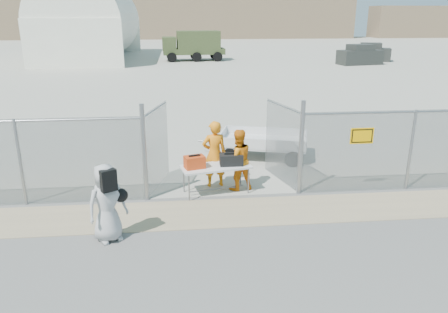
{
  "coord_description": "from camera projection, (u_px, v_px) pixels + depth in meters",
  "views": [
    {
      "loc": [
        -1.08,
        -8.51,
        4.57
      ],
      "look_at": [
        0.0,
        2.0,
        1.1
      ],
      "focal_mm": 35.0,
      "sensor_mm": 36.0,
      "label": 1
    }
  ],
  "objects": [
    {
      "name": "ground",
      "position": [
        233.0,
        232.0,
        9.57
      ],
      "size": [
        160.0,
        160.0,
        0.0
      ],
      "primitive_type": "plane",
      "color": "#4D4D4D"
    },
    {
      "name": "tarmac_inside",
      "position": [
        188.0,
        56.0,
        49.27
      ],
      "size": [
        160.0,
        80.0,
        0.01
      ],
      "primitive_type": "cube",
      "color": "#A09E91",
      "rests_on": "ground"
    },
    {
      "name": "dirt_strip",
      "position": [
        228.0,
        212.0,
        10.52
      ],
      "size": [
        44.0,
        1.6,
        0.01
      ],
      "primitive_type": "cube",
      "color": "tan",
      "rests_on": "ground"
    },
    {
      "name": "distant_hills",
      "position": [
        209.0,
        14.0,
        82.37
      ],
      "size": [
        140.0,
        6.0,
        9.0
      ],
      "primitive_type": null,
      "color": "#7F684F",
      "rests_on": "ground"
    },
    {
      "name": "chain_link_fence",
      "position": [
        224.0,
        157.0,
        11.12
      ],
      "size": [
        40.0,
        0.2,
        2.2
      ],
      "primitive_type": null,
      "color": "gray",
      "rests_on": "ground"
    },
    {
      "name": "quonset_hangar",
      "position": [
        91.0,
        19.0,
        45.16
      ],
      "size": [
        9.0,
        18.0,
        8.0
      ],
      "primitive_type": null,
      "color": "white",
      "rests_on": "ground"
    },
    {
      "name": "folding_table",
      "position": [
        216.0,
        180.0,
        11.55
      ],
      "size": [
        1.93,
        1.11,
        0.77
      ],
      "primitive_type": null,
      "rotation": [
        0.0,
        0.0,
        0.21
      ],
      "color": "silver",
      "rests_on": "ground"
    },
    {
      "name": "orange_bag",
      "position": [
        195.0,
        162.0,
        11.23
      ],
      "size": [
        0.58,
        0.47,
        0.32
      ],
      "primitive_type": "cube",
      "rotation": [
        0.0,
        0.0,
        0.28
      ],
      "color": "#CD3F13",
      "rests_on": "folding_table"
    },
    {
      "name": "black_duffel",
      "position": [
        231.0,
        160.0,
        11.47
      ],
      "size": [
        0.61,
        0.36,
        0.29
      ],
      "primitive_type": "cube",
      "rotation": [
        0.0,
        0.0,
        -0.01
      ],
      "color": "black",
      "rests_on": "folding_table"
    },
    {
      "name": "security_worker_left",
      "position": [
        214.0,
        154.0,
        11.88
      ],
      "size": [
        0.74,
        0.54,
        1.85
      ],
      "primitive_type": "imported",
      "rotation": [
        0.0,
        0.0,
        3.29
      ],
      "color": "orange",
      "rests_on": "ground"
    },
    {
      "name": "security_worker_right",
      "position": [
        238.0,
        160.0,
        11.67
      ],
      "size": [
        0.95,
        0.83,
        1.68
      ],
      "primitive_type": "imported",
      "rotation": [
        0.0,
        0.0,
        3.4
      ],
      "color": "orange",
      "rests_on": "ground"
    },
    {
      "name": "visitor",
      "position": [
        107.0,
        203.0,
        9.02
      ],
      "size": [
        0.98,
        0.89,
        1.69
      ],
      "primitive_type": "imported",
      "rotation": [
        0.0,
        0.0,
        0.54
      ],
      "color": "#A6A6A7",
      "rests_on": "ground"
    },
    {
      "name": "utility_trailer",
      "position": [
        263.0,
        144.0,
        14.45
      ],
      "size": [
        4.04,
        2.83,
        0.89
      ],
      "primitive_type": null,
      "rotation": [
        0.0,
        0.0,
        -0.28
      ],
      "color": "silver",
      "rests_on": "ground"
    },
    {
      "name": "military_truck",
      "position": [
        194.0,
        46.0,
        43.83
      ],
      "size": [
        6.24,
        2.59,
        2.92
      ],
      "primitive_type": null,
      "rotation": [
        0.0,
        0.0,
        0.05
      ],
      "color": "#3B4825",
      "rests_on": "ground"
    },
    {
      "name": "parked_vehicle_near",
      "position": [
        360.0,
        55.0,
        40.65
      ],
      "size": [
        4.26,
        2.54,
        1.8
      ],
      "primitive_type": null,
      "rotation": [
        0.0,
        0.0,
        0.19
      ],
      "color": "#2B2E2B",
      "rests_on": "ground"
    },
    {
      "name": "parked_vehicle_mid",
      "position": [
        370.0,
        52.0,
        43.76
      ],
      "size": [
        4.2,
        2.99,
        1.73
      ],
      "primitive_type": null,
      "rotation": [
        0.0,
        0.0,
        -0.36
      ],
      "color": "#2B2E2B",
      "rests_on": "ground"
    }
  ]
}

